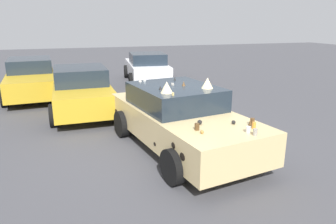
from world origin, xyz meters
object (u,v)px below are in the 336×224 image
at_px(parked_sedan_near_left, 147,67).
at_px(parked_sedan_near_right, 31,78).
at_px(parked_sedan_far_left, 82,90).
at_px(art_car_decorated, 179,118).

bearing_deg(parked_sedan_near_left, parked_sedan_near_right, 112.09).
distance_m(parked_sedan_near_right, parked_sedan_near_left, 5.23).
distance_m(parked_sedan_far_left, parked_sedan_near_left, 5.52).
height_order(art_car_decorated, parked_sedan_near_left, art_car_decorated).
bearing_deg(parked_sedan_near_right, parked_sedan_far_left, 26.39).
relative_size(parked_sedan_far_left, parked_sedan_near_left, 0.99).
distance_m(art_car_decorated, parked_sedan_near_left, 8.34).
xyz_separation_m(art_car_decorated, parked_sedan_near_right, (6.73, 3.73, -0.01)).
bearing_deg(parked_sedan_far_left, art_car_decorated, 26.35).
relative_size(parked_sedan_near_right, parked_sedan_near_left, 1.12).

